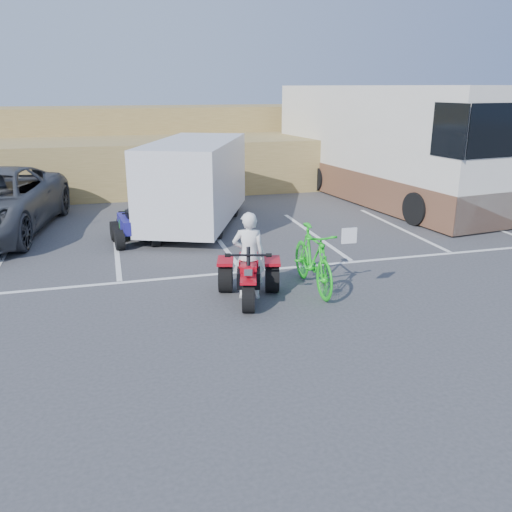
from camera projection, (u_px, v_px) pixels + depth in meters
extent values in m
plane|color=#3C3C3E|center=(274.00, 313.00, 9.97)|extent=(100.00, 100.00, 0.00)
cube|color=white|center=(3.00, 257.00, 13.21)|extent=(0.12, 5.00, 0.01)
cube|color=white|center=(117.00, 249.00, 13.89)|extent=(0.12, 5.00, 0.01)
cube|color=white|center=(220.00, 241.00, 14.57)|extent=(0.12, 5.00, 0.01)
cube|color=white|center=(314.00, 234.00, 15.25)|extent=(0.12, 5.00, 0.01)
cube|color=white|center=(399.00, 228.00, 15.93)|extent=(0.12, 5.00, 0.01)
cube|color=white|center=(478.00, 222.00, 16.61)|extent=(0.12, 5.00, 0.01)
cube|color=white|center=(243.00, 272.00, 12.18)|extent=(28.00, 0.12, 0.01)
cube|color=olive|center=(176.00, 161.00, 22.56)|extent=(40.00, 6.00, 2.00)
cube|color=olive|center=(165.00, 131.00, 25.48)|extent=(40.00, 4.00, 2.20)
imported|color=white|center=(249.00, 255.00, 10.47)|extent=(0.72, 0.56, 1.73)
imported|color=#14BF19|center=(313.00, 259.00, 10.97)|extent=(0.66, 2.19, 1.31)
cube|color=silver|center=(195.00, 180.00, 15.80)|extent=(4.03, 5.78, 2.24)
cylinder|color=black|center=(196.00, 215.00, 16.13)|extent=(2.06, 1.33, 0.63)
cube|color=silver|center=(381.00, 143.00, 19.58)|extent=(4.17, 11.28, 3.96)
cube|color=brown|center=(379.00, 182.00, 20.01)|extent=(4.23, 11.29, 1.10)
cube|color=black|center=(506.00, 130.00, 14.47)|extent=(2.51, 0.35, 1.43)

